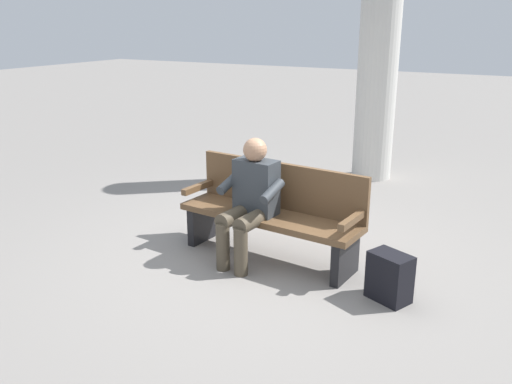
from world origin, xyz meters
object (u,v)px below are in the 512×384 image
(bench_near, at_px, (273,211))
(backpack, at_px, (390,277))
(support_pillar, at_px, (380,31))
(person_seated, at_px, (250,198))

(bench_near, distance_m, backpack, 1.31)
(bench_near, height_order, support_pillar, support_pillar)
(person_seated, xyz_separation_m, support_pillar, (-0.13, -3.37, 1.43))
(bench_near, xyz_separation_m, support_pillar, (-0.00, -3.15, 1.59))
(backpack, height_order, support_pillar, support_pillar)
(person_seated, bearing_deg, support_pillar, -87.23)
(bench_near, distance_m, support_pillar, 3.53)
(support_pillar, bearing_deg, person_seated, 87.71)
(support_pillar, bearing_deg, backpack, 109.58)
(backpack, bearing_deg, support_pillar, -70.42)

